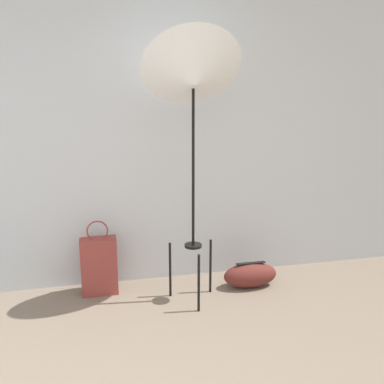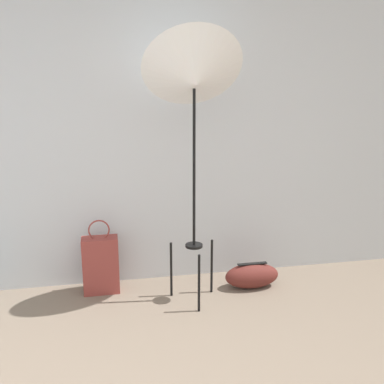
% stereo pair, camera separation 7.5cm
% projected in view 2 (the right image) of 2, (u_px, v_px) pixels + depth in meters
% --- Properties ---
extents(wall_back, '(8.00, 0.05, 2.60)m').
position_uv_depth(wall_back, '(160.00, 132.00, 3.74)').
color(wall_back, '#B7BCC1').
rests_on(wall_back, ground_plane).
extents(photo_umbrella, '(0.75, 0.64, 2.09)m').
position_uv_depth(photo_umbrella, '(194.00, 78.00, 3.20)').
color(photo_umbrella, black).
rests_on(photo_umbrella, ground_plane).
extents(tote_bag, '(0.29, 0.15, 0.63)m').
position_uv_depth(tote_bag, '(101.00, 265.00, 3.69)').
color(tote_bag, brown).
rests_on(tote_bag, ground_plane).
extents(duffel_bag, '(0.46, 0.21, 0.22)m').
position_uv_depth(duffel_bag, '(252.00, 276.00, 3.81)').
color(duffel_bag, '#5B231E').
rests_on(duffel_bag, ground_plane).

